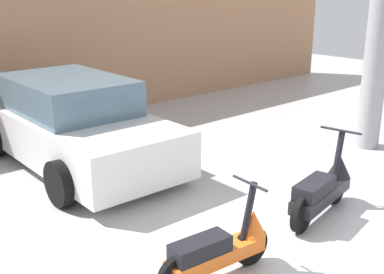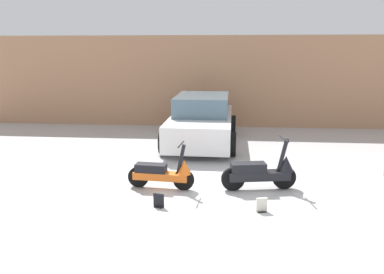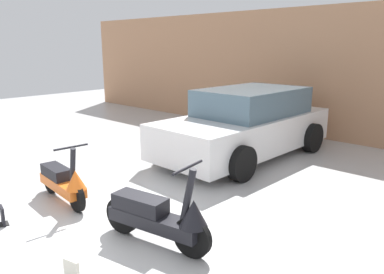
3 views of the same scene
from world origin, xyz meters
name	(u,v)px [view 3 (image 3 of 3)]	position (x,y,z in m)	size (l,w,h in m)	color
ground_plane	(72,245)	(0.00, 0.00, 0.00)	(28.00, 28.00, 0.00)	#B2B2B2
wall_back	(331,74)	(0.00, 7.29, 1.67)	(19.60, 0.12, 3.33)	tan
scooter_front_left	(64,181)	(-1.23, 0.60, 0.35)	(1.40, 0.50, 0.98)	black
scooter_front_right	(159,216)	(0.79, 0.72, 0.38)	(1.54, 0.61, 1.08)	black
car_rear_left	(246,124)	(-0.68, 4.64, 0.70)	(2.16, 4.34, 1.46)	white
placard_near_left_scooter	(3,217)	(-1.17, -0.34, 0.11)	(0.20, 0.15, 0.26)	black
placard_near_right_scooter	(72,273)	(0.68, -0.39, 0.11)	(0.20, 0.15, 0.26)	black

